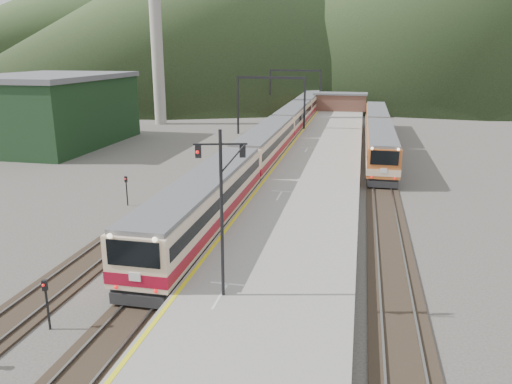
# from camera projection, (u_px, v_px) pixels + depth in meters

# --- Properties ---
(track_main) EXTENTS (2.60, 200.00, 0.23)m
(track_main) POSITION_uv_depth(u_px,v_px,m) (272.00, 157.00, 54.89)
(track_main) COLOR black
(track_main) RESTS_ON ground
(track_far) EXTENTS (2.60, 200.00, 0.23)m
(track_far) POSITION_uv_depth(u_px,v_px,m) (228.00, 155.00, 55.89)
(track_far) COLOR black
(track_far) RESTS_ON ground
(track_second) EXTENTS (2.60, 200.00, 0.23)m
(track_second) POSITION_uv_depth(u_px,v_px,m) (379.00, 161.00, 52.61)
(track_second) COLOR black
(track_second) RESTS_ON ground
(platform) EXTENTS (8.00, 100.00, 1.00)m
(platform) POSITION_uv_depth(u_px,v_px,m) (321.00, 159.00, 51.78)
(platform) COLOR gray
(platform) RESTS_ON ground
(gantry_near) EXTENTS (9.55, 0.25, 8.00)m
(gantry_near) POSITION_uv_depth(u_px,v_px,m) (271.00, 94.00, 68.06)
(gantry_near) COLOR black
(gantry_near) RESTS_ON ground
(gantry_far) EXTENTS (9.55, 0.25, 8.00)m
(gantry_far) POSITION_uv_depth(u_px,v_px,m) (295.00, 83.00, 91.58)
(gantry_far) COLOR black
(gantry_far) RESTS_ON ground
(warehouse) EXTENTS (14.50, 20.50, 8.60)m
(warehouse) POSITION_uv_depth(u_px,v_px,m) (50.00, 110.00, 61.17)
(warehouse) COLOR black
(warehouse) RESTS_ON ground
(smokestack) EXTENTS (1.80, 1.80, 30.00)m
(smokestack) POSITION_uv_depth(u_px,v_px,m) (156.00, 25.00, 75.86)
(smokestack) COLOR #9E998E
(smokestack) RESTS_ON ground
(station_shed) EXTENTS (9.40, 4.40, 3.10)m
(station_shed) POSITION_uv_depth(u_px,v_px,m) (340.00, 101.00, 88.85)
(station_shed) COLOR brown
(station_shed) RESTS_ON platform
(hill_a) EXTENTS (180.00, 180.00, 60.00)m
(hill_a) POSITION_uv_depth(u_px,v_px,m) (240.00, 1.00, 195.76)
(hill_a) COLOR #2C4023
(hill_a) RESTS_ON ground
(hill_d) EXTENTS (200.00, 200.00, 55.00)m
(hill_d) POSITION_uv_depth(u_px,v_px,m) (113.00, 18.00, 259.37)
(hill_d) COLOR #2C4023
(hill_d) RESTS_ON ground
(main_train) EXTENTS (3.03, 83.01, 3.70)m
(main_train) POSITION_uv_depth(u_px,v_px,m) (282.00, 129.00, 61.04)
(main_train) COLOR beige
(main_train) RESTS_ON track_main
(second_train) EXTENTS (2.79, 37.99, 3.40)m
(second_train) POSITION_uv_depth(u_px,v_px,m) (378.00, 133.00, 59.26)
(second_train) COLOR #C25F28
(second_train) RESTS_ON track_second
(signal_mast) EXTENTS (2.14, 0.70, 7.34)m
(signal_mast) POSITION_uv_depth(u_px,v_px,m) (221.00, 198.00, 20.77)
(signal_mast) COLOR black
(signal_mast) RESTS_ON platform
(short_signal_a) EXTENTS (0.27, 0.24, 2.27)m
(short_signal_a) POSITION_uv_depth(u_px,v_px,m) (46.00, 298.00, 20.73)
(short_signal_a) COLOR black
(short_signal_a) RESTS_ON ground
(short_signal_b) EXTENTS (0.25, 0.20, 2.27)m
(short_signal_b) POSITION_uv_depth(u_px,v_px,m) (211.00, 173.00, 41.70)
(short_signal_b) COLOR black
(short_signal_b) RESTS_ON ground
(short_signal_c) EXTENTS (0.26, 0.23, 2.27)m
(short_signal_c) POSITION_uv_depth(u_px,v_px,m) (126.00, 187.00, 37.60)
(short_signal_c) COLOR black
(short_signal_c) RESTS_ON ground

